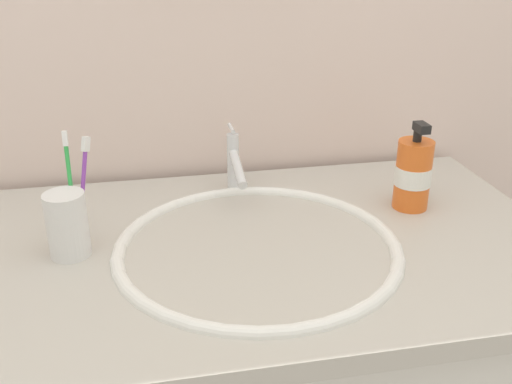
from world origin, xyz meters
TOP-DOWN VIEW (x-y plane):
  - tiled_wall_back at (0.00, 0.36)m, footprint 2.27×0.04m
  - sink_basin at (0.00, -0.03)m, footprint 0.49×0.49m
  - faucet at (0.00, 0.21)m, footprint 0.02×0.16m
  - toothbrush_cup at (-0.31, 0.01)m, footprint 0.07×0.07m
  - toothbrush_green at (-0.30, 0.05)m, footprint 0.01×0.05m
  - toothbrush_purple at (-0.28, 0.05)m, footprint 0.04×0.05m
  - soap_dispenser at (0.32, 0.08)m, footprint 0.07×0.07m

SIDE VIEW (x-z plane):
  - sink_basin at x=0.00m, z-range 0.82..0.92m
  - toothbrush_cup at x=-0.31m, z-range 0.90..1.01m
  - faucet at x=0.00m, z-range 0.90..1.03m
  - soap_dispenser at x=0.32m, z-range 0.88..1.06m
  - toothbrush_purple at x=-0.28m, z-range 0.92..1.10m
  - toothbrush_green at x=-0.30m, z-range 0.92..1.11m
  - tiled_wall_back at x=0.00m, z-range 0.00..2.40m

